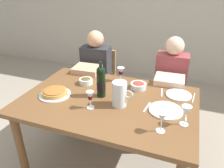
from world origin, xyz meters
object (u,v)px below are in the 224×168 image
water_pitcher (119,95)px  dinner_plate_right_setting (166,110)px  baked_tart (55,92)px  wine_glass_centre (162,118)px  olive_bowl (86,81)px  chair_left (100,79)px  diner_left (93,78)px  dinner_plate_left_setting (179,95)px  salad_bowl (138,85)px  wine_glass_right_diner (90,96)px  wine_glass_left_diner (121,72)px  dining_table (108,108)px  diner_right (169,88)px  wine_bottle (101,82)px  wine_glass_spare (186,111)px  chair_right (169,88)px

water_pitcher → dinner_plate_right_setting: 0.39m
baked_tart → water_pitcher: bearing=4.0°
water_pitcher → wine_glass_centre: bearing=-30.7°
olive_bowl → chair_left: bearing=101.8°
olive_bowl → diner_left: size_ratio=0.11×
baked_tart → olive_bowl: bearing=62.7°
water_pitcher → dinner_plate_left_setting: size_ratio=0.94×
baked_tart → salad_bowl: 0.77m
wine_glass_right_diner → diner_left: bearing=113.9°
wine_glass_left_diner → chair_left: 0.76m
dining_table → chair_left: 1.01m
water_pitcher → wine_glass_left_diner: size_ratio=1.46×
chair_left → diner_right: size_ratio=0.75×
wine_bottle → wine_glass_right_diner: bearing=-91.9°
wine_glass_centre → wine_glass_spare: size_ratio=0.98×
wine_glass_left_diner → diner_left: bearing=149.6°
wine_bottle → baked_tart: 0.43m
diner_left → wine_glass_left_diner: bearing=146.5°
olive_bowl → wine_glass_right_diner: bearing=-58.7°
chair_right → diner_right: bearing=89.6°
dinner_plate_right_setting → diner_left: (-0.94, 0.66, -0.15)m
salad_bowl → chair_left: chair_left is taller
baked_tart → wine_glass_right_diner: (0.39, -0.08, 0.08)m
chair_left → olive_bowl: bearing=98.8°
salad_bowl → wine_glass_spare: bearing=-44.0°
wine_glass_left_diner → water_pitcher: bearing=-73.1°
dinner_plate_left_setting → diner_left: size_ratio=0.19×
water_pitcher → chair_left: (-0.58, 0.94, -0.36)m
salad_bowl → diner_left: diner_left is taller
wine_glass_right_diner → dinner_plate_right_setting: (0.58, 0.16, -0.10)m
wine_glass_spare → dinner_plate_left_setting: wine_glass_spare is taller
chair_right → diner_left: bearing=14.6°
wine_glass_spare → dinner_plate_left_setting: size_ratio=0.68×
chair_left → wine_glass_left_diner: bearing=129.1°
water_pitcher → chair_right: size_ratio=0.24×
chair_left → wine_glass_spare: bearing=134.0°
water_pitcher → diner_left: size_ratio=0.18×
wine_glass_left_diner → wine_glass_centre: (0.51, -0.67, 0.01)m
salad_bowl → olive_bowl: 0.52m
wine_glass_left_diner → wine_glass_right_diner: wine_glass_right_diner is taller
wine_glass_left_diner → dining_table: bearing=-88.5°
dinner_plate_left_setting → dinner_plate_right_setting: (-0.08, -0.29, 0.00)m
olive_bowl → dinner_plate_left_setting: olive_bowl is taller
dinner_plate_left_setting → dinner_plate_right_setting: size_ratio=0.84×
wine_bottle → wine_glass_centre: size_ratio=2.15×
salad_bowl → olive_bowl: (-0.51, -0.08, -0.00)m
salad_bowl → diner_right: 0.50m
chair_left → salad_bowl: bearing=134.8°
dining_table → chair_right: chair_right is taller
dinner_plate_left_setting → chair_right: bearing=101.2°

